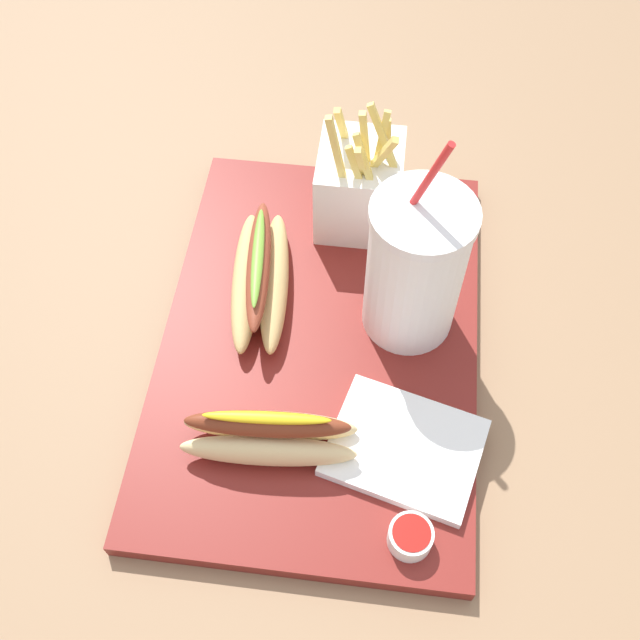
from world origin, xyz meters
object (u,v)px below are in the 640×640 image
(ketchup_cup_1, at_px, (410,536))
(ketchup_cup_2, at_px, (433,203))
(hot_dog_1, at_px, (260,277))
(soda_cup, at_px, (415,269))
(napkin_stack, at_px, (405,448))
(hot_dog_2, at_px, (269,435))
(fries_basket, at_px, (360,185))

(ketchup_cup_1, relative_size, ketchup_cup_2, 1.01)
(hot_dog_1, bearing_deg, soda_cup, -95.99)
(hot_dog_1, bearing_deg, ketchup_cup_2, -52.09)
(hot_dog_1, height_order, napkin_stack, hot_dog_1)
(hot_dog_2, distance_m, napkin_stack, 0.13)
(soda_cup, bearing_deg, ketchup_cup_2, -7.62)
(hot_dog_1, xyz_separation_m, ketchup_cup_1, (-0.25, -0.17, -0.01))
(soda_cup, distance_m, hot_dog_1, 0.17)
(ketchup_cup_1, xyz_separation_m, ketchup_cup_2, (0.39, -0.01, -0.00))
(soda_cup, distance_m, hot_dog_2, 0.21)
(soda_cup, distance_m, ketchup_cup_1, 0.25)
(hot_dog_1, relative_size, napkin_stack, 1.36)
(soda_cup, distance_m, fries_basket, 0.15)
(hot_dog_2, relative_size, ketchup_cup_2, 4.27)
(napkin_stack, bearing_deg, soda_cup, 2.43)
(napkin_stack, bearing_deg, hot_dog_1, 44.50)
(soda_cup, bearing_deg, napkin_stack, -177.57)
(fries_basket, relative_size, napkin_stack, 1.26)
(soda_cup, bearing_deg, ketchup_cup_1, -176.17)
(hot_dog_2, bearing_deg, fries_basket, -10.47)
(soda_cup, distance_m, napkin_stack, 0.17)
(hot_dog_2, xyz_separation_m, ketchup_cup_2, (0.32, -0.14, -0.02))
(fries_basket, distance_m, hot_dog_2, 0.30)
(soda_cup, height_order, ketchup_cup_1, soda_cup)
(fries_basket, xyz_separation_m, ketchup_cup_1, (-0.37, -0.08, -0.04))
(hot_dog_1, height_order, ketchup_cup_1, hot_dog_1)
(ketchup_cup_1, bearing_deg, ketchup_cup_2, -0.74)
(fries_basket, height_order, hot_dog_2, fries_basket)
(hot_dog_2, xyz_separation_m, ketchup_cup_1, (-0.07, -0.14, -0.01))
(napkin_stack, bearing_deg, ketchup_cup_2, -2.70)
(soda_cup, relative_size, hot_dog_1, 1.31)
(napkin_stack, bearing_deg, ketchup_cup_1, -173.71)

